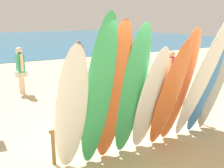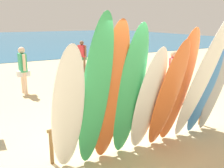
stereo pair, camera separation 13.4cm
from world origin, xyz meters
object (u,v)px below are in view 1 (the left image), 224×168
surfboard_orange_5 (169,97)px  beachgoer_by_water (79,54)px  surfboard_orange_2 (113,96)px  surfboard_white_7 (201,81)px  surfboard_blue_8 (204,92)px  surfboard_white_0 (71,114)px  surfboard_orange_6 (179,88)px  surfboard_green_1 (98,98)px  beachgoer_strolling (20,68)px  surfboard_rack (139,117)px  surfboard_grey_9 (220,75)px  surfboard_green_3 (132,94)px  beachgoer_photographing (171,71)px  surfboard_white_4 (150,102)px

surfboard_orange_5 → beachgoer_by_water: surfboard_orange_5 is taller
surfboard_orange_2 → surfboard_white_7: surfboard_white_7 is taller
surfboard_orange_2 → surfboard_blue_8: bearing=-1.5°
surfboard_white_0 → surfboard_orange_6: 2.29m
beachgoer_by_water → surfboard_green_1: bearing=135.7°
beachgoer_strolling → surfboard_white_7: bearing=20.3°
surfboard_green_1 → surfboard_orange_2: size_ratio=1.05×
surfboard_white_7 → beachgoer_by_water: size_ratio=1.87×
surfboard_rack → surfboard_white_0: size_ratio=1.61×
surfboard_green_1 → surfboard_orange_6: (1.84, 0.11, -0.12)m
surfboard_rack → surfboard_grey_9: surfboard_grey_9 is taller
surfboard_white_0 → surfboard_green_3: surfboard_green_3 is taller
surfboard_green_1 → beachgoer_strolling: size_ratio=1.69×
surfboard_orange_6 → surfboard_rack: bearing=136.2°
surfboard_white_0 → surfboard_green_3: 1.16m
surfboard_orange_6 → beachgoer_strolling: size_ratio=1.53×
surfboard_grey_9 → beachgoer_by_water: (0.15, 8.11, -0.47)m
surfboard_green_1 → surfboard_green_3: 0.72m
surfboard_white_7 → surfboard_green_1: bearing=172.4°
surfboard_blue_8 → beachgoer_by_water: surfboard_blue_8 is taller
surfboard_white_0 → surfboard_green_3: (1.15, 0.06, 0.13)m
surfboard_white_0 → surfboard_green_1: bearing=-0.2°
surfboard_green_3 → beachgoer_photographing: surfboard_green_3 is taller
surfboard_green_3 → surfboard_orange_2: bearing=179.0°
surfboard_white_0 → surfboard_orange_2: size_ratio=0.90×
surfboard_orange_6 → beachgoer_by_water: size_ratio=1.64×
surfboard_white_7 → surfboard_white_4: bearing=166.0°
surfboard_green_1 → beachgoer_photographing: (3.97, 2.63, -0.43)m
surfboard_orange_5 → surfboard_blue_8: bearing=3.2°
surfboard_green_1 → beachgoer_strolling: 5.55m
surfboard_green_1 → surfboard_orange_6: 1.85m
surfboard_white_4 → surfboard_grey_9: size_ratio=0.79×
surfboard_green_3 → surfboard_grey_9: surfboard_grey_9 is taller
beachgoer_by_water → surfboard_rack: bearing=142.8°
surfboard_orange_5 → surfboard_white_0: bearing=175.5°
surfboard_orange_5 → surfboard_orange_6: 0.37m
surfboard_grey_9 → beachgoer_strolling: size_ratio=1.71×
surfboard_orange_5 → beachgoer_strolling: 5.75m
beachgoer_photographing → surfboard_white_4: bearing=3.7°
surfboard_white_0 → beachgoer_by_water: size_ratio=1.56×
surfboard_white_4 → surfboard_orange_5: surfboard_orange_5 is taller
surfboard_orange_2 → surfboard_orange_5: surfboard_orange_2 is taller
surfboard_rack → surfboard_white_4: bearing=-107.0°
surfboard_orange_5 → surfboard_orange_6: surfboard_orange_6 is taller
surfboard_green_1 → surfboard_rack: bearing=24.7°
surfboard_orange_2 → surfboard_green_3: surfboard_orange_2 is taller
surfboard_green_1 → surfboard_orange_6: surfboard_green_1 is taller
surfboard_green_1 → surfboard_orange_6: size_ratio=1.11×
surfboard_orange_2 → surfboard_orange_5: (1.16, -0.09, -0.16)m
surfboard_rack → beachgoer_strolling: beachgoer_strolling is taller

